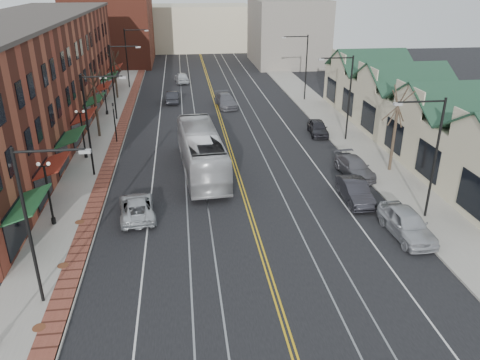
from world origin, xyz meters
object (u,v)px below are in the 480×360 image
object	(u,v)px
parked_car_c	(354,167)
parked_car_d	(318,128)
transit_bus	(201,151)
parked_car_a	(407,223)
parked_car_b	(355,191)
parked_suv	(137,207)

from	to	relation	value
parked_car_c	parked_car_d	distance (m)	10.59
transit_bus	parked_car_d	size ratio (longest dim) A/B	2.97
parked_car_a	parked_car_c	xyz separation A→B (m)	(0.14, 9.61, -0.15)
parked_car_a	parked_car_b	bearing A→B (deg)	103.61
parked_suv	parked_car_a	distance (m)	17.34
parked_suv	parked_car_b	distance (m)	15.23
parked_car_b	transit_bus	bearing A→B (deg)	148.13
parked_suv	parked_car_d	xyz separation A→B (m)	(16.83, 15.51, 0.04)
parked_suv	parked_car_a	bearing A→B (deg)	157.73
transit_bus	parked_car_b	bearing A→B (deg)	143.00
parked_car_c	parked_car_d	xyz separation A→B (m)	(0.00, 10.59, 0.01)
parked_suv	parked_car_b	world-z (taller)	parked_car_b
parked_suv	parked_car_a	world-z (taller)	parked_car_a
parked_car_a	parked_car_d	xyz separation A→B (m)	(0.14, 20.20, -0.14)
parked_car_a	parked_car_d	world-z (taller)	parked_car_a
parked_car_d	parked_car_b	bearing A→B (deg)	-90.63
parked_car_d	parked_suv	bearing A→B (deg)	-131.91
parked_car_b	parked_car_d	xyz separation A→B (m)	(1.61, 15.11, -0.04)
transit_bus	parked_car_d	world-z (taller)	transit_bus
transit_bus	parked_car_b	distance (m)	12.61
parked_suv	transit_bus	bearing A→B (deg)	-129.46
transit_bus	parked_car_a	size ratio (longest dim) A/B	2.49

